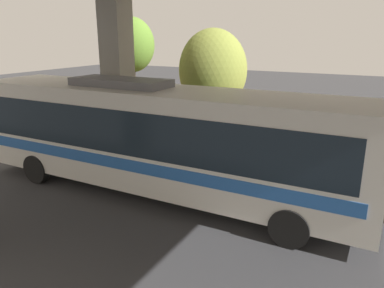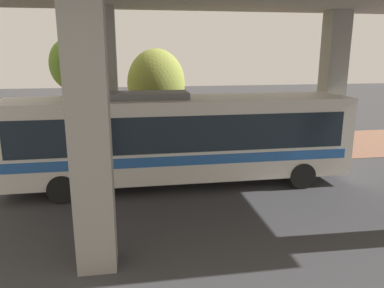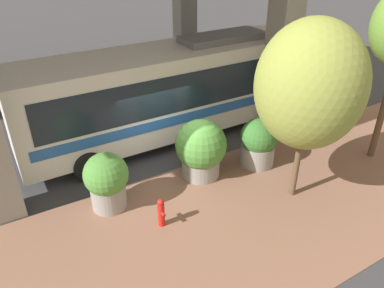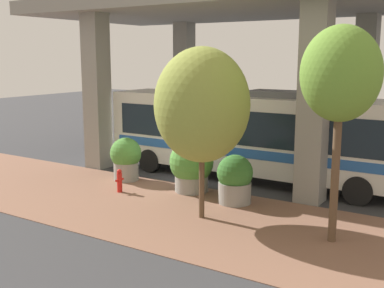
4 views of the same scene
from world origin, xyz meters
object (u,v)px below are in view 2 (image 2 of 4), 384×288
fire_hydrant (236,144)px  planter_front (157,145)px  planter_middle (264,141)px  street_tree_far (72,65)px  bus (179,135)px  street_tree_near (156,84)px  planter_back (201,142)px

fire_hydrant → planter_front: size_ratio=0.52×
planter_middle → street_tree_far: street_tree_far is taller
bus → planter_front: (-3.23, -0.62, -1.14)m
bus → planter_middle: (-2.84, 4.48, -1.06)m
fire_hydrant → street_tree_far: size_ratio=0.15×
fire_hydrant → street_tree_near: 5.10m
bus → fire_hydrant: (-4.33, 3.55, -1.53)m
fire_hydrant → planter_back: planter_back is taller
planter_middle → street_tree_near: 6.03m
planter_front → planter_middle: bearing=85.7°
bus → fire_hydrant: bus is taller
street_tree_far → planter_front: bearing=66.4°
street_tree_far → fire_hydrant: bearing=86.0°
bus → street_tree_far: size_ratio=2.26×
planter_middle → street_tree_near: bearing=-114.7°
street_tree_near → fire_hydrant: bearing=78.8°
planter_front → planter_back: (0.41, 2.00, 0.14)m
planter_middle → planter_back: size_ratio=0.90×
bus → planter_back: bearing=154.0°
fire_hydrant → street_tree_far: 8.96m
planter_back → street_tree_far: size_ratio=0.34×
fire_hydrant → street_tree_near: (-0.79, -4.01, 3.06)m
planter_back → street_tree_near: bearing=-141.4°
fire_hydrant → street_tree_near: size_ratio=0.17×
bus → street_tree_near: (-5.12, -0.46, 1.53)m
bus → planter_front: 3.48m
bus → street_tree_near: bearing=-174.9°
planter_middle → bus: bearing=-57.6°
fire_hydrant → planter_back: 2.70m
planter_back → fire_hydrant: bearing=124.8°
planter_front → street_tree_far: (-1.66, -3.81, 3.62)m
planter_middle → planter_back: 3.11m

